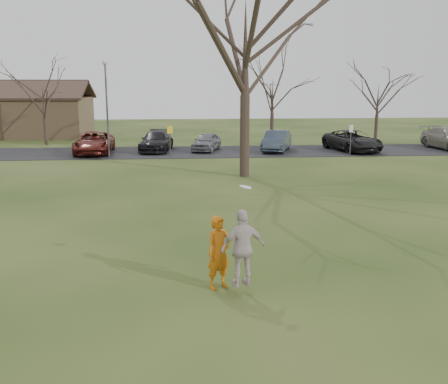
# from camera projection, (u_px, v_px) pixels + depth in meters

# --- Properties ---
(ground) EXTENTS (120.00, 120.00, 0.00)m
(ground) POSITION_uv_depth(u_px,v_px,m) (238.00, 287.00, 12.41)
(ground) COLOR #1E380F
(ground) RESTS_ON ground
(parking_strip) EXTENTS (62.00, 6.50, 0.04)m
(parking_strip) POSITION_uv_depth(u_px,v_px,m) (199.00, 152.00, 36.78)
(parking_strip) COLOR black
(parking_strip) RESTS_ON ground
(player_defender) EXTENTS (0.77, 0.69, 1.77)m
(player_defender) POSITION_uv_depth(u_px,v_px,m) (219.00, 252.00, 12.21)
(player_defender) COLOR #C96710
(player_defender) RESTS_ON ground
(car_2) EXTENTS (2.64, 5.39, 1.47)m
(car_2) POSITION_uv_depth(u_px,v_px,m) (94.00, 143.00, 35.68)
(car_2) COLOR maroon
(car_2) RESTS_ON parking_strip
(car_3) EXTENTS (2.55, 5.07, 1.41)m
(car_3) POSITION_uv_depth(u_px,v_px,m) (156.00, 141.00, 36.95)
(car_3) COLOR black
(car_3) RESTS_ON parking_strip
(car_4) EXTENTS (2.61, 4.06, 1.29)m
(car_4) POSITION_uv_depth(u_px,v_px,m) (207.00, 142.00, 37.11)
(car_4) COLOR slate
(car_4) RESTS_ON parking_strip
(car_5) EXTENTS (2.95, 4.67, 1.45)m
(car_5) POSITION_uv_depth(u_px,v_px,m) (277.00, 141.00, 36.92)
(car_5) COLOR #323D4C
(car_5) RESTS_ON parking_strip
(car_6) EXTENTS (3.52, 5.70, 1.47)m
(car_6) POSITION_uv_depth(u_px,v_px,m) (352.00, 141.00, 36.97)
(car_6) COLOR black
(car_6) RESTS_ON parking_strip
(catching_play) EXTENTS (1.14, 0.69, 2.33)m
(catching_play) POSITION_uv_depth(u_px,v_px,m) (243.00, 248.00, 11.77)
(catching_play) COLOR beige
(catching_play) RESTS_ON ground
(lamp_post) EXTENTS (0.34, 0.34, 6.27)m
(lamp_post) POSITION_uv_depth(u_px,v_px,m) (106.00, 97.00, 33.04)
(lamp_post) COLOR #47474C
(lamp_post) RESTS_ON ground
(sign_yellow) EXTENTS (0.35, 0.35, 2.08)m
(sign_yellow) POSITION_uv_depth(u_px,v_px,m) (170.00, 136.00, 33.40)
(sign_yellow) COLOR #47474C
(sign_yellow) RESTS_ON ground
(sign_white) EXTENTS (0.35, 0.35, 2.08)m
(sign_white) POSITION_uv_depth(u_px,v_px,m) (351.00, 135.00, 34.38)
(sign_white) COLOR #47474C
(sign_white) RESTS_ON ground
(big_tree) EXTENTS (9.00, 9.00, 14.00)m
(big_tree) POSITION_uv_depth(u_px,v_px,m) (245.00, 38.00, 25.76)
(big_tree) COLOR #352821
(big_tree) RESTS_ON ground
(small_tree_row) EXTENTS (55.00, 5.90, 8.50)m
(small_tree_row) POSITION_uv_depth(u_px,v_px,m) (251.00, 95.00, 41.28)
(small_tree_row) COLOR #352821
(small_tree_row) RESTS_ON ground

